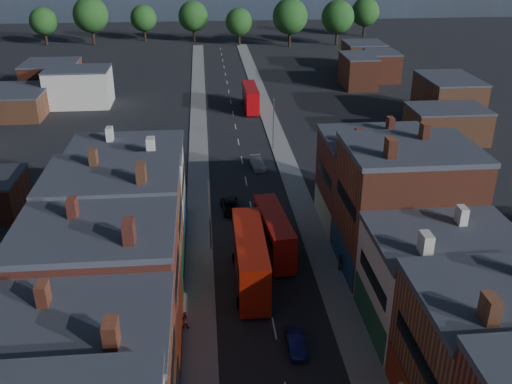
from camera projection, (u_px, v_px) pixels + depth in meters
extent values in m
cube|color=gray|center=(199.00, 177.00, 79.69)|extent=(3.00, 200.00, 0.12)
cube|color=gray|center=(291.00, 173.00, 80.78)|extent=(3.00, 200.00, 0.12)
cylinder|color=slate|center=(210.00, 217.00, 60.07)|extent=(0.16, 0.16, 8.00)
cube|color=slate|center=(208.00, 182.00, 58.39)|extent=(0.25, 0.70, 0.25)
cylinder|color=slate|center=(273.00, 125.00, 88.06)|extent=(0.16, 0.16, 8.00)
cube|color=slate|center=(274.00, 100.00, 86.39)|extent=(0.25, 0.70, 0.25)
cube|color=#9E1809|center=(250.00, 258.00, 54.65)|extent=(2.82, 12.24, 4.89)
cube|color=black|center=(250.00, 267.00, 55.05)|extent=(2.88, 11.26, 1.00)
cube|color=black|center=(250.00, 248.00, 54.16)|extent=(2.88, 11.26, 1.00)
cylinder|color=black|center=(239.00, 303.00, 51.95)|extent=(0.34, 1.11, 1.11)
cylinder|color=black|center=(269.00, 301.00, 52.18)|extent=(0.34, 1.11, 1.11)
cylinder|color=black|center=(234.00, 258.00, 59.03)|extent=(0.34, 1.11, 1.11)
cylinder|color=black|center=(261.00, 257.00, 59.26)|extent=(0.34, 1.11, 1.11)
cube|color=#B8140A|center=(274.00, 233.00, 60.14)|extent=(3.36, 10.70, 4.21)
cube|color=black|center=(274.00, 239.00, 60.48)|extent=(3.34, 9.87, 0.86)
cube|color=black|center=(274.00, 224.00, 59.72)|extent=(3.34, 9.87, 0.86)
cylinder|color=black|center=(269.00, 266.00, 57.75)|extent=(0.37, 0.98, 0.96)
cylinder|color=black|center=(292.00, 264.00, 58.15)|extent=(0.37, 0.98, 0.96)
cylinder|color=black|center=(257.00, 235.00, 63.76)|extent=(0.37, 0.98, 0.96)
cylinder|color=black|center=(278.00, 233.00, 64.16)|extent=(0.37, 0.98, 0.96)
cube|color=#B3070B|center=(250.00, 97.00, 108.47)|extent=(2.50, 10.61, 4.23)
cube|color=black|center=(250.00, 102.00, 108.82)|extent=(2.55, 9.76, 0.87)
cube|color=black|center=(250.00, 92.00, 108.05)|extent=(2.55, 9.76, 0.87)
cylinder|color=black|center=(246.00, 113.00, 106.13)|extent=(0.30, 0.96, 0.96)
cylinder|color=black|center=(259.00, 112.00, 106.35)|extent=(0.30, 0.96, 0.96)
cylinder|color=black|center=(243.00, 103.00, 112.25)|extent=(0.30, 0.96, 0.96)
cylinder|color=black|center=(255.00, 102.00, 112.47)|extent=(0.30, 0.96, 0.96)
imported|color=#12154E|center=(296.00, 342.00, 46.88)|extent=(1.38, 3.89, 1.28)
imported|color=black|center=(231.00, 206.00, 69.81)|extent=(2.67, 5.04, 1.35)
imported|color=#BCBCBC|center=(258.00, 163.00, 82.63)|extent=(2.31, 4.74, 1.33)
imported|color=#3A1718|center=(185.00, 320.00, 49.13)|extent=(0.87, 0.67, 1.58)
imported|color=#59544D|center=(340.00, 262.00, 57.49)|extent=(0.89, 1.19, 1.85)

